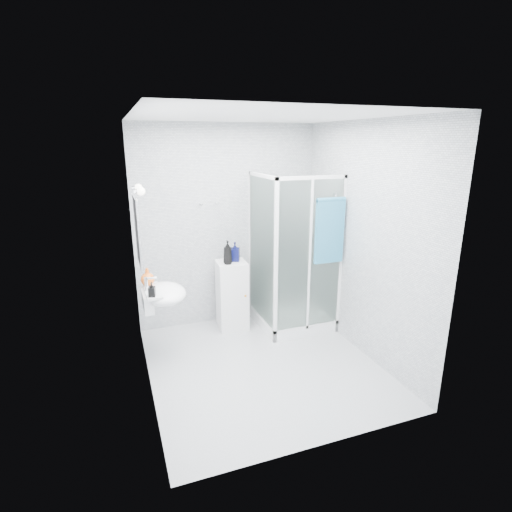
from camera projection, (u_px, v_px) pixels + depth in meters
name	position (u px, v px, depth m)	size (l,w,h in m)	color
room	(263.00, 251.00, 4.05)	(2.40, 2.60, 2.60)	silver
shower_enclosure	(290.00, 295.00, 5.20)	(0.90, 0.95, 2.00)	white
wall_basin	(162.00, 295.00, 4.27)	(0.46, 0.56, 0.35)	white
mirror	(137.00, 232.00, 4.01)	(0.02, 0.60, 0.70)	white
vanity_lights	(139.00, 189.00, 3.91)	(0.10, 0.40, 0.08)	silver
wall_hooks	(209.00, 204.00, 5.01)	(0.23, 0.06, 0.03)	silver
storage_cabinet	(232.00, 295.00, 5.19)	(0.39, 0.41, 0.90)	white
hand_towel	(330.00, 229.00, 4.68)	(0.37, 0.05, 0.78)	teal
shampoo_bottle_a	(228.00, 252.00, 4.95)	(0.11, 0.12, 0.30)	black
shampoo_bottle_b	(235.00, 252.00, 5.08)	(0.11, 0.11, 0.25)	#0A0D3F
soap_dispenser_orange	(147.00, 277.00, 4.34)	(0.15, 0.15, 0.19)	orange
soap_dispenser_black	(152.00, 290.00, 4.02)	(0.07, 0.07, 0.15)	black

